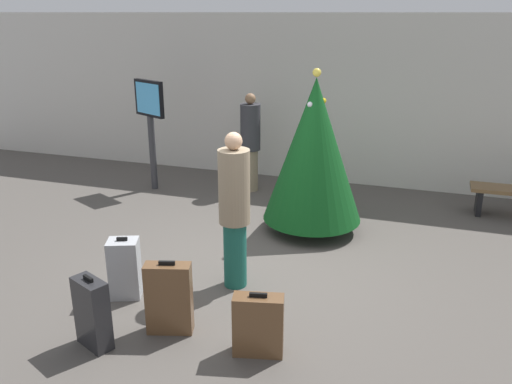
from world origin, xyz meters
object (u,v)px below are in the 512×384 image
waiting_bench (511,196)px  suitcase_0 (125,268)px  traveller_1 (234,208)px  suitcase_3 (169,298)px  suitcase_2 (92,313)px  holiday_tree (314,151)px  flight_info_kiosk (150,116)px  traveller_0 (250,141)px  suitcase_1 (258,325)px

waiting_bench → suitcase_0: 6.09m
traveller_1 → suitcase_3: (-0.30, -1.12, -0.61)m
waiting_bench → traveller_1: bearing=-134.7°
suitcase_3 → suitcase_2: bearing=-142.6°
holiday_tree → flight_info_kiosk: bearing=162.5°
flight_info_kiosk → suitcase_3: size_ratio=2.50×
holiday_tree → flight_info_kiosk: size_ratio=1.20×
suitcase_2 → suitcase_3: (0.59, 0.45, 0.02)m
traveller_1 → suitcase_2: 1.91m
suitcase_2 → waiting_bench: bearing=49.4°
traveller_0 → suitcase_2: (0.07, -4.97, -0.58)m
traveller_1 → flight_info_kiosk: bearing=132.6°
traveller_1 → suitcase_0: bearing=-150.1°
waiting_bench → holiday_tree: bearing=-152.3°
holiday_tree → waiting_bench: 3.40m
suitcase_3 → holiday_tree: bearing=75.2°
traveller_1 → suitcase_0: size_ratio=2.55×
suitcase_2 → suitcase_1: bearing=13.8°
flight_info_kiosk → traveller_1: 4.00m
suitcase_3 → suitcase_1: bearing=-4.0°
traveller_0 → suitcase_0: 4.09m
waiting_bench → traveller_0: traveller_0 is taller
waiting_bench → suitcase_0: size_ratio=1.69×
traveller_0 → suitcase_3: size_ratio=2.23×
traveller_0 → holiday_tree: bearing=-45.2°
flight_info_kiosk → waiting_bench: size_ratio=1.60×
holiday_tree → waiting_bench: bearing=27.7°
holiday_tree → suitcase_1: bearing=-86.9°
holiday_tree → traveller_0: (-1.47, 1.48, -0.30)m
suitcase_1 → suitcase_3: bearing=176.0°
waiting_bench → suitcase_0: bearing=-137.9°
flight_info_kiosk → suitcase_1: size_ratio=3.05×
flight_info_kiosk → traveller_0: flight_info_kiosk is taller
traveller_0 → suitcase_0: bearing=-92.1°
flight_info_kiosk → suitcase_0: size_ratio=2.71×
traveller_0 → traveller_1: (0.96, -3.40, 0.05)m
suitcase_3 → waiting_bench: bearing=50.9°
holiday_tree → suitcase_1: size_ratio=3.66×
waiting_bench → suitcase_3: size_ratio=1.56×
flight_info_kiosk → waiting_bench: (6.10, 0.51, -1.01)m
traveller_1 → suitcase_3: 1.31m
flight_info_kiosk → suitcase_2: (1.80, -4.50, -1.00)m
flight_info_kiosk → suitcase_1: (3.37, -4.12, -1.05)m
holiday_tree → suitcase_0: bearing=-122.2°
holiday_tree → traveller_0: 2.10m
suitcase_2 → suitcase_3: suitcase_3 is taller
holiday_tree → flight_info_kiosk: (-3.20, 1.01, 0.13)m
waiting_bench → traveller_1: size_ratio=0.66×
holiday_tree → traveller_1: (-0.50, -1.92, -0.24)m
suitcase_3 → suitcase_0: bearing=149.4°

